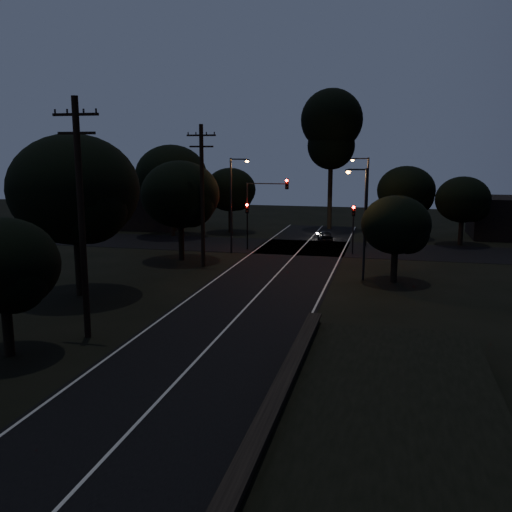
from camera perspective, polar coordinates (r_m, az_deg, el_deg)
The scene contains 20 objects.
road_surface at distance 40.94m, azimuth 2.31°, elevation -1.64°, with size 60.00×70.00×0.03m.
utility_pole_mid at distance 27.04m, azimuth -17.08°, elevation 3.88°, with size 2.20×0.30×11.00m.
utility_pole_far at distance 42.53m, azimuth -5.40°, elevation 6.24°, with size 2.20×0.30×10.50m.
tree_left_b at distance 25.80m, azimuth -23.84°, elevation -1.11°, with size 4.68×4.68×5.95m.
tree_left_c at distance 35.02m, azimuth -17.47°, elevation 6.09°, with size 7.62×7.62×9.62m.
tree_left_d at distance 45.09m, azimuth -7.39°, elevation 5.95°, with size 6.20×6.20×7.86m.
tree_far_nw at distance 60.49m, azimuth -2.45°, elevation 6.53°, with size 5.37×5.37×6.80m.
tree_far_w at distance 58.16m, azimuth -8.28°, elevation 7.81°, with size 7.20×7.20×9.18m.
tree_far_ne at distance 58.20m, azimuth 14.98°, elevation 6.23°, with size 5.63×5.63×7.12m.
tree_far_e at distance 55.63m, azimuth 20.17°, elevation 5.20°, with size 4.96×4.96×6.29m.
tree_right_a at distance 38.38m, azimuth 14.05°, elevation 2.87°, with size 4.54×4.54×5.77m.
tall_pine at distance 63.54m, azimuth 7.56°, elevation 12.54°, with size 6.67×6.67×15.16m.
building_left at distance 66.52m, azimuth -11.28°, elevation 4.80°, with size 10.00×8.00×4.40m, color black.
signal_left at distance 50.02m, azimuth -0.88°, elevation 3.88°, with size 0.28×0.35×4.10m.
signal_right at distance 48.59m, azimuth 9.71°, elevation 3.53°, with size 0.28×0.35×4.10m.
signal_mast at distance 49.48m, azimuth 1.02°, elevation 5.56°, with size 3.70×0.35×6.25m.
streetlight_a at distance 48.11m, azimuth -2.29°, elevation 5.76°, with size 1.66×0.26×8.00m.
streetlight_b at distance 52.36m, azimuth 10.85°, elevation 5.98°, with size 1.66×0.26×8.00m.
streetlight_c at distance 38.44m, azimuth 10.61°, elevation 3.94°, with size 1.46×0.26×7.50m.
car at distance 55.10m, azimuth 6.93°, elevation 2.02°, with size 1.27×3.16×1.08m, color black.
Camera 1 is at (7.66, -8.15, 8.69)m, focal length 40.00 mm.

